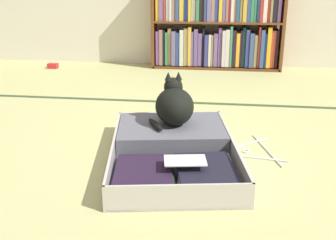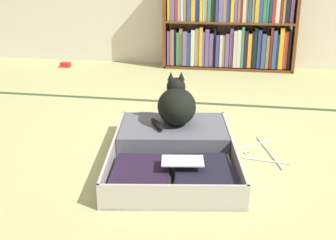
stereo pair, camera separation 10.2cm
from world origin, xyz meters
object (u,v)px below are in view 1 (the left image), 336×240
bookshelf (217,25)px  clothes_hanger (260,150)px  open_suitcase (173,148)px  small_red_pouch (53,66)px  black_cat (174,105)px

bookshelf → clothes_hanger: 2.20m
open_suitcase → small_red_pouch: size_ratio=10.42×
open_suitcase → bookshelf: bearing=85.5°
black_cat → small_red_pouch: (-1.48, 1.85, -0.20)m
bookshelf → clothes_hanger: bearing=-82.2°
open_suitcase → black_cat: size_ratio=3.23×
bookshelf → black_cat: (-0.20, -2.08, -0.22)m
open_suitcase → small_red_pouch: 2.53m
bookshelf → clothes_hanger: (0.29, -2.14, -0.44)m
small_red_pouch → clothes_hanger: bearing=-44.1°
bookshelf → black_cat: size_ratio=4.09×
open_suitcase → black_cat: 0.26m
open_suitcase → clothes_hanger: size_ratio=2.43×
bookshelf → clothes_hanger: size_ratio=3.08×
black_cat → bookshelf: bearing=84.6°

